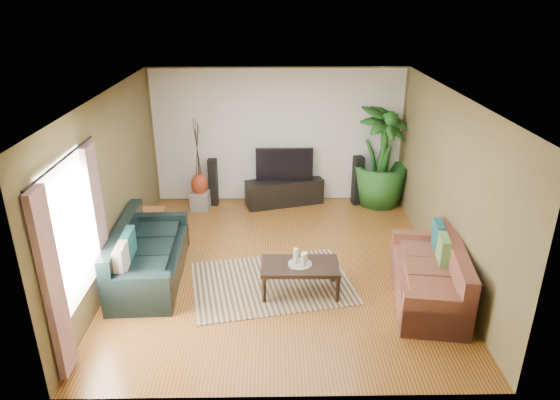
{
  "coord_description": "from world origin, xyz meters",
  "views": [
    {
      "loc": [
        -0.11,
        -6.86,
        4.02
      ],
      "look_at": [
        0.0,
        0.2,
        1.05
      ],
      "focal_mm": 32.0,
      "sensor_mm": 36.0,
      "label": 1
    }
  ],
  "objects_px": {
    "speaker_left": "(213,182)",
    "side_table": "(150,225)",
    "speaker_right": "(358,180)",
    "tv_stand": "(284,192)",
    "sofa_right": "(428,272)",
    "pedestal": "(201,200)",
    "vase": "(199,184)",
    "television": "(284,164)",
    "coffee_table": "(300,278)",
    "sofa_left": "(149,252)",
    "potted_plant": "(382,156)"
  },
  "relations": [
    {
      "from": "sofa_right",
      "to": "tv_stand",
      "type": "relative_size",
      "value": 1.24
    },
    {
      "from": "television",
      "to": "tv_stand",
      "type": "bearing_deg",
      "value": 0.0
    },
    {
      "from": "speaker_right",
      "to": "potted_plant",
      "type": "bearing_deg",
      "value": -13.54
    },
    {
      "from": "sofa_right",
      "to": "television",
      "type": "relative_size",
      "value": 1.69
    },
    {
      "from": "sofa_right",
      "to": "television",
      "type": "bearing_deg",
      "value": -142.27
    },
    {
      "from": "speaker_left",
      "to": "speaker_right",
      "type": "distance_m",
      "value": 2.9
    },
    {
      "from": "sofa_right",
      "to": "side_table",
      "type": "height_order",
      "value": "sofa_right"
    },
    {
      "from": "coffee_table",
      "to": "potted_plant",
      "type": "distance_m",
      "value": 3.77
    },
    {
      "from": "speaker_right",
      "to": "tv_stand",
      "type": "bearing_deg",
      "value": 166.46
    },
    {
      "from": "pedestal",
      "to": "vase",
      "type": "xyz_separation_m",
      "value": [
        0.0,
        0.0,
        0.34
      ]
    },
    {
      "from": "television",
      "to": "speaker_right",
      "type": "relative_size",
      "value": 1.13
    },
    {
      "from": "sofa_left",
      "to": "side_table",
      "type": "xyz_separation_m",
      "value": [
        -0.29,
        1.28,
        -0.17
      ]
    },
    {
      "from": "tv_stand",
      "to": "side_table",
      "type": "height_order",
      "value": "tv_stand"
    },
    {
      "from": "coffee_table",
      "to": "pedestal",
      "type": "relative_size",
      "value": 3.1
    },
    {
      "from": "coffee_table",
      "to": "speaker_right",
      "type": "height_order",
      "value": "speaker_right"
    },
    {
      "from": "speaker_left",
      "to": "vase",
      "type": "distance_m",
      "value": 0.33
    },
    {
      "from": "sofa_right",
      "to": "vase",
      "type": "xyz_separation_m",
      "value": [
        -3.59,
        3.2,
        0.09
      ]
    },
    {
      "from": "sofa_left",
      "to": "sofa_right",
      "type": "distance_m",
      "value": 4.05
    },
    {
      "from": "sofa_left",
      "to": "tv_stand",
      "type": "relative_size",
      "value": 1.37
    },
    {
      "from": "vase",
      "to": "side_table",
      "type": "bearing_deg",
      "value": -119.04
    },
    {
      "from": "side_table",
      "to": "speaker_right",
      "type": "bearing_deg",
      "value": 21.12
    },
    {
      "from": "sofa_left",
      "to": "vase",
      "type": "relative_size",
      "value": 4.64
    },
    {
      "from": "speaker_left",
      "to": "side_table",
      "type": "xyz_separation_m",
      "value": [
        -0.95,
        -1.49,
        -0.22
      ]
    },
    {
      "from": "coffee_table",
      "to": "speaker_left",
      "type": "distance_m",
      "value": 3.6
    },
    {
      "from": "coffee_table",
      "to": "pedestal",
      "type": "distance_m",
      "value": 3.52
    },
    {
      "from": "tv_stand",
      "to": "speaker_right",
      "type": "height_order",
      "value": "speaker_right"
    },
    {
      "from": "speaker_right",
      "to": "sofa_left",
      "type": "bearing_deg",
      "value": -155.64
    },
    {
      "from": "vase",
      "to": "side_table",
      "type": "relative_size",
      "value": 0.89
    },
    {
      "from": "tv_stand",
      "to": "pedestal",
      "type": "distance_m",
      "value": 1.69
    },
    {
      "from": "sofa_left",
      "to": "vase",
      "type": "distance_m",
      "value": 2.59
    },
    {
      "from": "potted_plant",
      "to": "television",
      "type": "bearing_deg",
      "value": 180.0
    },
    {
      "from": "speaker_left",
      "to": "pedestal",
      "type": "distance_m",
      "value": 0.44
    },
    {
      "from": "speaker_right",
      "to": "potted_plant",
      "type": "height_order",
      "value": "potted_plant"
    },
    {
      "from": "sofa_left",
      "to": "potted_plant",
      "type": "distance_m",
      "value": 4.9
    },
    {
      "from": "sofa_left",
      "to": "sofa_right",
      "type": "relative_size",
      "value": 1.11
    },
    {
      "from": "television",
      "to": "side_table",
      "type": "xyz_separation_m",
      "value": [
        -2.37,
        -1.49,
        -0.59
      ]
    },
    {
      "from": "potted_plant",
      "to": "pedestal",
      "type": "height_order",
      "value": "potted_plant"
    },
    {
      "from": "vase",
      "to": "pedestal",
      "type": "bearing_deg",
      "value": 0.0
    },
    {
      "from": "potted_plant",
      "to": "speaker_right",
      "type": "bearing_deg",
      "value": 180.0
    },
    {
      "from": "television",
      "to": "vase",
      "type": "relative_size",
      "value": 2.49
    },
    {
      "from": "speaker_right",
      "to": "potted_plant",
      "type": "relative_size",
      "value": 0.49
    },
    {
      "from": "sofa_right",
      "to": "pedestal",
      "type": "distance_m",
      "value": 4.81
    },
    {
      "from": "sofa_right",
      "to": "tv_stand",
      "type": "distance_m",
      "value": 3.92
    },
    {
      "from": "potted_plant",
      "to": "vase",
      "type": "xyz_separation_m",
      "value": [
        -3.59,
        -0.22,
        -0.5
      ]
    },
    {
      "from": "television",
      "to": "sofa_left",
      "type": "bearing_deg",
      "value": -126.95
    },
    {
      "from": "pedestal",
      "to": "vase",
      "type": "bearing_deg",
      "value": 0.0
    },
    {
      "from": "sofa_left",
      "to": "sofa_right",
      "type": "bearing_deg",
      "value": -101.55
    },
    {
      "from": "television",
      "to": "speaker_left",
      "type": "distance_m",
      "value": 1.47
    },
    {
      "from": "sofa_right",
      "to": "tv_stand",
      "type": "height_order",
      "value": "sofa_right"
    },
    {
      "from": "sofa_right",
      "to": "speaker_right",
      "type": "bearing_deg",
      "value": -164.19
    }
  ]
}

